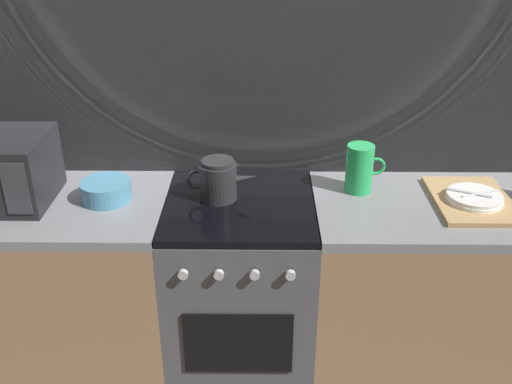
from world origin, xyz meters
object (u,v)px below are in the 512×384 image
at_px(mixing_bowl, 106,191).
at_px(pitcher, 360,168).
at_px(dish_pile, 473,199).
at_px(kettle, 218,180).
at_px(stove_unit, 241,296).

relative_size(mixing_bowl, pitcher, 1.00).
bearing_deg(pitcher, dish_pile, -14.18).
bearing_deg(dish_pile, mixing_bowl, 179.22).
bearing_deg(kettle, dish_pile, -2.10).
xyz_separation_m(pitcher, dish_pile, (0.43, -0.11, -0.08)).
distance_m(pitcher, dish_pile, 0.46).
height_order(stove_unit, pitcher, pitcher).
xyz_separation_m(stove_unit, pitcher, (0.48, 0.12, 0.55)).
xyz_separation_m(kettle, pitcher, (0.57, 0.07, 0.02)).
bearing_deg(pitcher, kettle, -172.70).
distance_m(mixing_bowl, pitcher, 1.02).
bearing_deg(mixing_bowl, kettle, 2.20).
bearing_deg(pitcher, stove_unit, -166.34).
height_order(stove_unit, dish_pile, dish_pile).
distance_m(mixing_bowl, dish_pile, 1.45).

